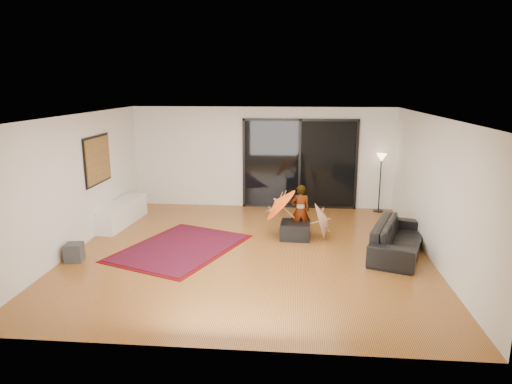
# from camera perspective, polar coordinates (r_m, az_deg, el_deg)

# --- Properties ---
(floor) EXTENTS (7.00, 7.00, 0.00)m
(floor) POSITION_cam_1_polar(r_m,az_deg,el_deg) (9.26, -0.84, -7.41)
(floor) COLOR #AE672F
(floor) RESTS_ON ground
(ceiling) EXTENTS (7.00, 7.00, 0.00)m
(ceiling) POSITION_cam_1_polar(r_m,az_deg,el_deg) (8.68, -0.90, 9.50)
(ceiling) COLOR white
(ceiling) RESTS_ON wall_back
(wall_back) EXTENTS (7.00, 0.00, 7.00)m
(wall_back) POSITION_cam_1_polar(r_m,az_deg,el_deg) (12.30, 0.81, 4.31)
(wall_back) COLOR silver
(wall_back) RESTS_ON floor
(wall_front) EXTENTS (7.00, 0.00, 7.00)m
(wall_front) POSITION_cam_1_polar(r_m,az_deg,el_deg) (5.54, -4.61, -7.11)
(wall_front) COLOR silver
(wall_front) RESTS_ON floor
(wall_left) EXTENTS (0.00, 7.00, 7.00)m
(wall_left) POSITION_cam_1_polar(r_m,az_deg,el_deg) (9.86, -21.55, 1.11)
(wall_left) COLOR silver
(wall_left) RESTS_ON floor
(wall_right) EXTENTS (0.00, 7.00, 7.00)m
(wall_right) POSITION_cam_1_polar(r_m,az_deg,el_deg) (9.20, 21.36, 0.30)
(wall_right) COLOR silver
(wall_right) RESTS_ON floor
(sliding_door) EXTENTS (3.06, 0.07, 2.40)m
(sliding_door) POSITION_cam_1_polar(r_m,az_deg,el_deg) (12.26, 5.47, 3.51)
(sliding_door) COLOR black
(sliding_door) RESTS_ON wall_back
(painting) EXTENTS (0.04, 1.28, 1.08)m
(painting) POSITION_cam_1_polar(r_m,az_deg,el_deg) (10.68, -19.16, 3.82)
(painting) COLOR black
(painting) RESTS_ON wall_left
(media_console) EXTENTS (0.64, 1.98, 0.54)m
(media_console) POSITION_cam_1_polar(r_m,az_deg,el_deg) (11.41, -16.48, -2.52)
(media_console) COLOR white
(media_console) RESTS_ON floor
(speaker) EXTENTS (0.35, 0.35, 0.35)m
(speaker) POSITION_cam_1_polar(r_m,az_deg,el_deg) (9.36, -21.75, -7.02)
(speaker) COLOR #424244
(speaker) RESTS_ON floor
(persian_rug) EXTENTS (2.81, 3.24, 0.02)m
(persian_rug) POSITION_cam_1_polar(r_m,az_deg,el_deg) (9.54, -9.40, -6.89)
(persian_rug) COLOR #570709
(persian_rug) RESTS_ON floor
(sofa) EXTENTS (1.52, 2.32, 0.63)m
(sofa) POSITION_cam_1_polar(r_m,az_deg,el_deg) (9.48, 17.37, -5.51)
(sofa) COLOR black
(sofa) RESTS_ON floor
(ottoman) EXTENTS (0.67, 0.67, 0.36)m
(ottoman) POSITION_cam_1_polar(r_m,az_deg,el_deg) (10.00, 4.94, -4.77)
(ottoman) COLOR black
(ottoman) RESTS_ON floor
(floor_lamp) EXTENTS (0.26, 0.26, 1.54)m
(floor_lamp) POSITION_cam_1_polar(r_m,az_deg,el_deg) (12.24, 15.37, 3.14)
(floor_lamp) COLOR black
(floor_lamp) RESTS_ON floor
(child) EXTENTS (0.45, 0.33, 1.16)m
(child) POSITION_cam_1_polar(r_m,az_deg,el_deg) (10.04, 5.56, -2.32)
(child) COLOR #999999
(child) RESTS_ON floor
(parasol_orange) EXTENTS (0.73, 0.89, 0.90)m
(parasol_orange) POSITION_cam_1_polar(r_m,az_deg,el_deg) (9.96, 2.42, -1.47)
(parasol_orange) COLOR #F34C0C
(parasol_orange) RESTS_ON child
(parasol_white) EXTENTS (0.54, 0.81, 0.88)m
(parasol_white) POSITION_cam_1_polar(r_m,az_deg,el_deg) (9.95, 9.02, -3.04)
(parasol_white) COLOR white
(parasol_white) RESTS_ON floor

